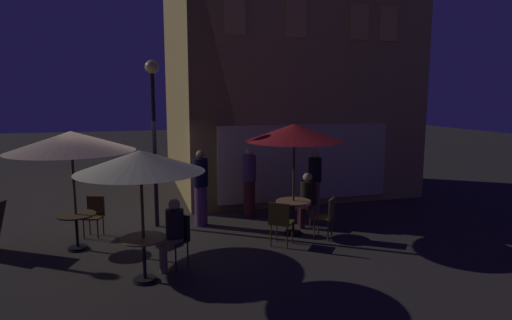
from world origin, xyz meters
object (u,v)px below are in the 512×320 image
at_px(patron_standing_2, 315,183).
at_px(patron_standing_3, 201,188).
at_px(cafe_table_2, 76,223).
at_px(patron_seated_0, 306,196).
at_px(street_lamp_near_corner, 153,114).
at_px(cafe_table_0, 293,209).
at_px(patio_umbrella_2, 71,142).
at_px(cafe_chair_3, 179,235).
at_px(cafe_chair_0, 280,220).
at_px(cafe_chair_1, 327,214).
at_px(cafe_chair_4, 94,212).
at_px(cafe_chair_2, 309,201).
at_px(patron_seated_1, 173,230).
at_px(cafe_table_1, 144,249).
at_px(patron_standing_4, 249,182).
at_px(patio_umbrella_1, 140,162).
at_px(patio_umbrella_0, 294,133).

height_order(patron_standing_2, patron_standing_3, patron_standing_3).
bearing_deg(patron_standing_2, cafe_table_2, -102.57).
xyz_separation_m(cafe_table_2, patron_seated_0, (5.06, 0.26, 0.18)).
height_order(street_lamp_near_corner, patron_standing_2, street_lamp_near_corner).
xyz_separation_m(cafe_table_0, cafe_table_2, (-4.53, 0.26, -0.03)).
height_order(patio_umbrella_2, cafe_chair_3, patio_umbrella_2).
distance_m(cafe_chair_0, patron_seated_0, 1.62).
bearing_deg(patio_umbrella_2, patron_standing_3, 19.64).
xyz_separation_m(cafe_chair_1, patron_standing_2, (0.40, 1.60, 0.34)).
relative_size(cafe_table_0, patron_seated_0, 0.61).
xyz_separation_m(cafe_chair_0, cafe_chair_4, (-3.71, 1.79, -0.05)).
distance_m(cafe_chair_2, patron_seated_1, 3.86).
relative_size(cafe_table_1, cafe_chair_4, 0.86).
bearing_deg(cafe_table_2, patron_standing_2, 8.68).
distance_m(cafe_table_1, cafe_chair_1, 4.03).
relative_size(street_lamp_near_corner, cafe_chair_4, 4.42).
bearing_deg(cafe_chair_4, patron_seated_0, 101.30).
relative_size(cafe_table_2, cafe_chair_3, 0.81).
height_order(cafe_table_1, patron_standing_4, patron_standing_4).
xyz_separation_m(cafe_table_0, cafe_table_1, (-3.27, -1.67, -0.01)).
relative_size(cafe_chair_0, cafe_chair_1, 1.04).
height_order(cafe_table_0, cafe_table_1, cafe_table_0).
bearing_deg(patio_umbrella_2, patron_seated_1, -40.16).
bearing_deg(patron_seated_0, patron_standing_4, -89.10).
bearing_deg(patio_umbrella_1, cafe_chair_4, 109.67).
bearing_deg(cafe_table_0, patron_standing_4, 109.94).
bearing_deg(patron_standing_3, cafe_table_0, -133.18).
relative_size(patron_standing_3, patron_standing_4, 1.02).
bearing_deg(cafe_chair_4, patron_seated_1, 50.96).
bearing_deg(cafe_table_2, cafe_table_0, -3.25).
bearing_deg(patron_standing_2, cafe_table_0, -63.21).
xyz_separation_m(patio_umbrella_2, patron_seated_1, (1.78, -1.50, -1.47)).
relative_size(cafe_table_0, patio_umbrella_1, 0.35).
distance_m(cafe_chair_1, patron_standing_4, 2.44).
distance_m(cafe_table_0, cafe_chair_4, 4.40).
relative_size(patron_seated_0, patron_standing_3, 0.71).
distance_m(cafe_table_2, cafe_chair_3, 2.35).
bearing_deg(cafe_table_2, patron_seated_1, -40.16).
relative_size(cafe_table_1, patio_umbrella_2, 0.31).
relative_size(cafe_chair_0, cafe_chair_4, 1.07).
height_order(patron_seated_0, patron_standing_4, patron_standing_4).
bearing_deg(cafe_table_1, patron_standing_4, 50.67).
distance_m(cafe_chair_4, patron_standing_2, 5.26).
xyz_separation_m(patio_umbrella_1, patio_umbrella_2, (-1.26, 1.93, 0.17)).
bearing_deg(cafe_chair_4, patron_standing_3, 110.87).
xyz_separation_m(cafe_chair_3, patron_standing_3, (0.77, 2.35, 0.34)).
height_order(patio_umbrella_0, cafe_chair_3, patio_umbrella_0).
bearing_deg(patron_standing_4, patio_umbrella_2, -63.80).
bearing_deg(cafe_chair_3, patron_seated_1, 0.00).
height_order(cafe_chair_2, patron_standing_2, patron_standing_2).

